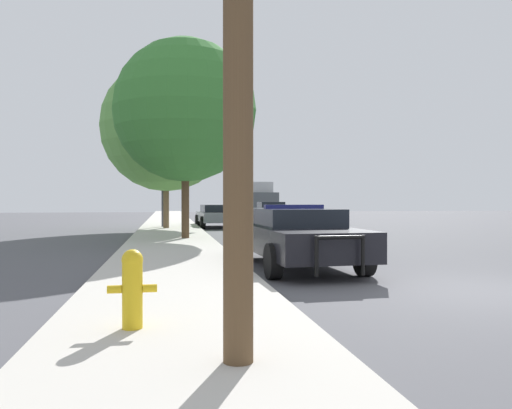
{
  "coord_description": "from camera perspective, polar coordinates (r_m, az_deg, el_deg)",
  "views": [
    {
      "loc": [
        -5.25,
        -7.35,
        1.52
      ],
      "look_at": [
        -1.05,
        16.14,
        1.29
      ],
      "focal_mm": 35.0,
      "sensor_mm": 36.0,
      "label": 1
    }
  ],
  "objects": [
    {
      "name": "traffic_light",
      "position": [
        26.37,
        -7.33,
        5.18
      ],
      "size": [
        3.73,
        0.35,
        4.97
      ],
      "color": "#424247",
      "rests_on": "sidewalk_left"
    },
    {
      "name": "car_background_midblock",
      "position": [
        27.45,
        -4.62,
        -1.21
      ],
      "size": [
        2.09,
        4.45,
        1.25
      ],
      "rotation": [
        0.0,
        0.0,
        0.04
      ],
      "color": "slate",
      "rests_on": "ground_plane"
    },
    {
      "name": "tree_sidewalk_mid",
      "position": [
        25.27,
        -10.25,
        8.71
      ],
      "size": [
        6.36,
        6.36,
        8.17
      ],
      "color": "brown",
      "rests_on": "sidewalk_left"
    },
    {
      "name": "police_car",
      "position": [
        11.29,
        4.64,
        -3.49
      ],
      "size": [
        2.26,
        5.07,
        1.41
      ],
      "rotation": [
        0.0,
        0.0,
        3.18
      ],
      "color": "black",
      "rests_on": "ground_plane"
    },
    {
      "name": "sidewalk_left",
      "position": [
        7.49,
        -8.97,
        -10.68
      ],
      "size": [
        3.0,
        110.0,
        0.13
      ],
      "color": "#BCB7AD",
      "rests_on": "ground_plane"
    },
    {
      "name": "box_truck",
      "position": [
        44.58,
        -0.08,
        0.72
      ],
      "size": [
        2.79,
        7.26,
        3.06
      ],
      "rotation": [
        0.0,
        0.0,
        3.17
      ],
      "color": "#474C51",
      "rests_on": "ground_plane"
    },
    {
      "name": "ground_plane",
      "position": [
        9.16,
        25.36,
        -9.08
      ],
      "size": [
        110.0,
        110.0,
        0.0
      ],
      "primitive_type": "plane",
      "color": "#4F4F54"
    },
    {
      "name": "car_background_oncoming",
      "position": [
        33.49,
        1.74,
        -0.81
      ],
      "size": [
        2.09,
        4.01,
        1.38
      ],
      "rotation": [
        0.0,
        0.0,
        3.12
      ],
      "color": "#333856",
      "rests_on": "ground_plane"
    },
    {
      "name": "car_background_distant",
      "position": [
        43.2,
        -1.04,
        -0.43
      ],
      "size": [
        2.0,
        4.2,
        1.47
      ],
      "rotation": [
        0.0,
        0.0,
        0.01
      ],
      "color": "navy",
      "rests_on": "ground_plane"
    },
    {
      "name": "tree_sidewalk_near",
      "position": [
        18.59,
        -8.09,
        10.57
      ],
      "size": [
        5.17,
        5.17,
        7.22
      ],
      "color": "#4C3823",
      "rests_on": "sidewalk_left"
    },
    {
      "name": "fire_hydrant",
      "position": [
        5.62,
        -13.95,
        -9.05
      ],
      "size": [
        0.53,
        0.23,
        0.86
      ],
      "color": "gold",
      "rests_on": "sidewalk_left"
    }
  ]
}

